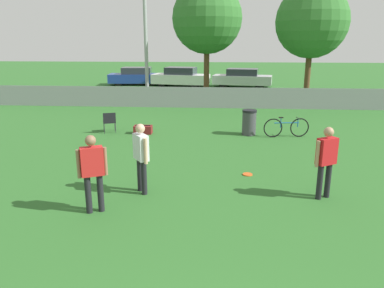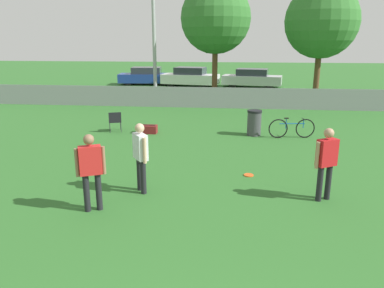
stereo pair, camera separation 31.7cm
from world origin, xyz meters
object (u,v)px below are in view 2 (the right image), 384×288
at_px(light_pole, 153,12).
at_px(parked_car_silver, 252,78).
at_px(player_defender_red, 326,159).
at_px(gear_bag_sideline, 148,129).
at_px(parked_car_blue, 147,76).
at_px(parked_car_white, 190,77).
at_px(trash_bin, 254,123).
at_px(player_thrower_red, 91,167).
at_px(folding_chair_sideline, 115,120).
at_px(frisbee_disc, 249,175).
at_px(tree_near_pole, 216,18).
at_px(bicycle_sideline, 292,128).
at_px(player_receiver_white, 141,153).
at_px(tree_far_right, 322,22).

bearing_deg(light_pole, parked_car_silver, 53.66).
relative_size(light_pole, player_defender_red, 5.05).
relative_size(gear_bag_sideline, parked_car_blue, 0.15).
bearing_deg(parked_car_white, trash_bin, -65.22).
bearing_deg(player_thrower_red, folding_chair_sideline, 79.23).
distance_m(frisbee_disc, gear_bag_sideline, 5.74).
bearing_deg(parked_car_blue, trash_bin, -69.10).
bearing_deg(parked_car_white, frisbee_disc, -69.54).
height_order(light_pole, parked_car_silver, light_pole).
bearing_deg(tree_near_pole, bicycle_sideline, -69.07).
xyz_separation_m(tree_near_pole, parked_car_silver, (2.52, 6.74, -4.01)).
bearing_deg(parked_car_white, light_pole, -88.05).
xyz_separation_m(light_pole, tree_near_pole, (3.34, 1.22, -0.31)).
xyz_separation_m(light_pole, trash_bin, (5.28, -7.17, -4.51)).
height_order(player_defender_red, parked_car_blue, player_defender_red).
distance_m(bicycle_sideline, parked_car_silver, 15.42).
bearing_deg(frisbee_disc, parked_car_white, 101.00).
bearing_deg(frisbee_disc, player_receiver_white, -151.76).
bearing_deg(folding_chair_sideline, trash_bin, 160.89).
height_order(tree_near_pole, player_thrower_red, tree_near_pole).
distance_m(bicycle_sideline, parked_car_white, 16.58).
bearing_deg(tree_near_pole, gear_bag_sideline, -104.11).
bearing_deg(bicycle_sideline, player_defender_red, -99.16).
xyz_separation_m(player_receiver_white, parked_car_silver, (3.51, 20.99, -0.30)).
bearing_deg(frisbee_disc, tree_near_pole, 97.08).
bearing_deg(frisbee_disc, trash_bin, 85.54).
distance_m(player_thrower_red, frisbee_disc, 4.31).
distance_m(folding_chair_sideline, trash_bin, 5.42).
xyz_separation_m(light_pole, player_defender_red, (6.55, -13.05, -4.01)).
height_order(tree_far_right, parked_car_white, tree_far_right).
bearing_deg(trash_bin, parked_car_white, 105.31).
bearing_deg(folding_chair_sideline, parked_car_silver, -131.20).
bearing_deg(folding_chair_sideline, bicycle_sideline, 158.53).
distance_m(light_pole, parked_car_silver, 10.78).
bearing_deg(player_receiver_white, light_pole, 155.28).
bearing_deg(parked_car_silver, trash_bin, -82.76).
bearing_deg(player_thrower_red, tree_near_pole, 58.88).
bearing_deg(gear_bag_sideline, parked_car_silver, 73.01).
bearing_deg(tree_near_pole, parked_car_silver, 69.50).
relative_size(bicycle_sideline, parked_car_silver, 0.37).
bearing_deg(gear_bag_sideline, parked_car_blue, 103.07).
bearing_deg(folding_chair_sideline, player_defender_red, 119.26).
height_order(tree_near_pole, parked_car_blue, tree_near_pole).
relative_size(frisbee_disc, parked_car_white, 0.06).
distance_m(tree_near_pole, parked_car_blue, 10.30).
bearing_deg(trash_bin, player_thrower_red, -118.10).
bearing_deg(folding_chair_sideline, player_receiver_white, 93.42).
distance_m(bicycle_sideline, parked_car_blue, 18.55).
bearing_deg(parked_car_white, parked_car_blue, -178.63).
relative_size(player_receiver_white, frisbee_disc, 6.26).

